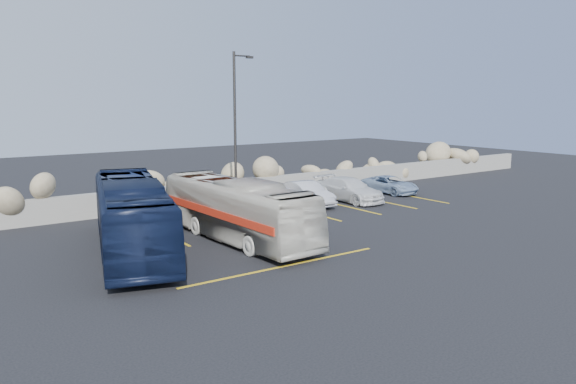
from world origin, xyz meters
TOP-DOWN VIEW (x-y plane):
  - ground at (0.00, 0.00)m, footprint 90.00×90.00m
  - seawall at (0.00, 12.00)m, footprint 60.00×0.40m
  - riprap_pile at (0.00, 13.20)m, footprint 54.00×2.80m
  - parking_lines at (4.64, 5.57)m, footprint 18.16×9.36m
  - lamppost at (2.56, 9.50)m, footprint 1.14×0.18m
  - vintage_bus at (-0.44, 4.36)m, footprint 2.40×9.07m
  - tour_coach at (-4.60, 4.97)m, footprint 4.93×10.19m
  - car_a at (4.57, 8.36)m, footprint 1.68×3.74m
  - car_b at (6.38, 8.63)m, footprint 1.64×3.96m
  - car_c at (9.13, 8.29)m, footprint 1.97×4.55m
  - car_d at (12.93, 8.87)m, footprint 1.90×3.82m

SIDE VIEW (x-z plane):
  - ground at x=0.00m, z-range 0.00..0.00m
  - parking_lines at x=4.64m, z-range 0.00..0.01m
  - car_d at x=12.93m, z-range 0.00..1.04m
  - seawall at x=0.00m, z-range 0.00..1.20m
  - car_a at x=4.57m, z-range 0.00..1.25m
  - car_b at x=6.38m, z-range 0.00..1.28m
  - car_c at x=9.13m, z-range 0.00..1.30m
  - vintage_bus at x=-0.44m, z-range 0.00..2.51m
  - riprap_pile at x=0.00m, z-range 0.00..2.60m
  - tour_coach at x=-4.60m, z-range 0.00..2.77m
  - lamppost at x=2.56m, z-range 0.30..8.30m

